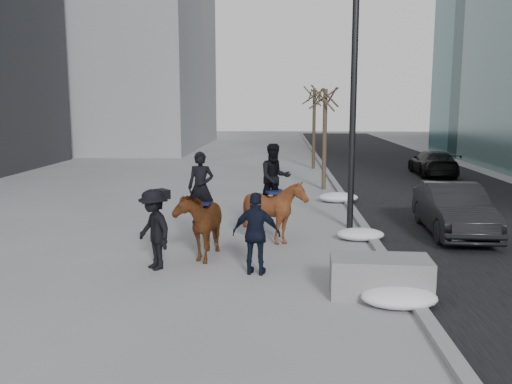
{
  "coord_description": "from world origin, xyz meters",
  "views": [
    {
      "loc": [
        0.58,
        -11.46,
        3.57
      ],
      "look_at": [
        0.0,
        1.2,
        1.5
      ],
      "focal_mm": 38.0,
      "sensor_mm": 36.0,
      "label": 1
    }
  ],
  "objects_px": {
    "planter": "(380,277)",
    "mounted_right": "(275,204)",
    "mounted_left": "(200,218)",
    "car_near": "(454,210)"
  },
  "relations": [
    {
      "from": "planter",
      "to": "mounted_right",
      "type": "height_order",
      "value": "mounted_right"
    },
    {
      "from": "car_near",
      "to": "mounted_right",
      "type": "distance_m",
      "value": 5.07
    },
    {
      "from": "planter",
      "to": "mounted_left",
      "type": "distance_m",
      "value": 4.55
    },
    {
      "from": "planter",
      "to": "mounted_left",
      "type": "height_order",
      "value": "mounted_left"
    },
    {
      "from": "mounted_right",
      "to": "car_near",
      "type": "bearing_deg",
      "value": 13.26
    },
    {
      "from": "car_near",
      "to": "mounted_right",
      "type": "xyz_separation_m",
      "value": [
        -4.92,
        -1.16,
        0.34
      ]
    },
    {
      "from": "car_near",
      "to": "mounted_left",
      "type": "height_order",
      "value": "mounted_left"
    },
    {
      "from": "planter",
      "to": "car_near",
      "type": "xyz_separation_m",
      "value": [
        2.9,
        5.0,
        0.32
      ]
    },
    {
      "from": "planter",
      "to": "mounted_right",
      "type": "xyz_separation_m",
      "value": [
        -2.03,
        3.84,
        0.66
      ]
    },
    {
      "from": "mounted_left",
      "to": "mounted_right",
      "type": "xyz_separation_m",
      "value": [
        1.72,
        1.32,
        0.11
      ]
    }
  ]
}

